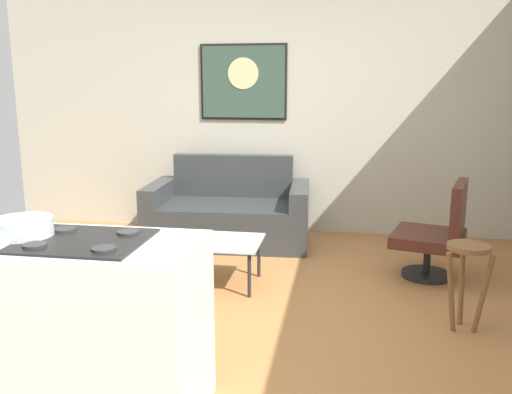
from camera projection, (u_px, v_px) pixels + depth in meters
ground at (235, 316)px, 4.00m from camera, size 6.40×6.40×0.04m
back_wall at (278, 109)px, 6.05m from camera, size 6.40×0.05×2.80m
couch at (229, 215)px, 5.79m from camera, size 1.74×1.01×0.90m
coffee_table at (199, 243)px, 4.54m from camera, size 1.06×0.57×0.39m
armchair at (438, 233)px, 4.65m from camera, size 0.73×0.75×0.86m
bar_stool at (467, 266)px, 3.66m from camera, size 0.33×0.32×0.61m
kitchen_counter at (32, 325)px, 2.75m from camera, size 1.77×0.63×0.95m
mixing_bowl at (23, 229)px, 2.66m from camera, size 0.29×0.29×0.10m
wall_painting at (243, 82)px, 6.01m from camera, size 0.98×0.03×0.83m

